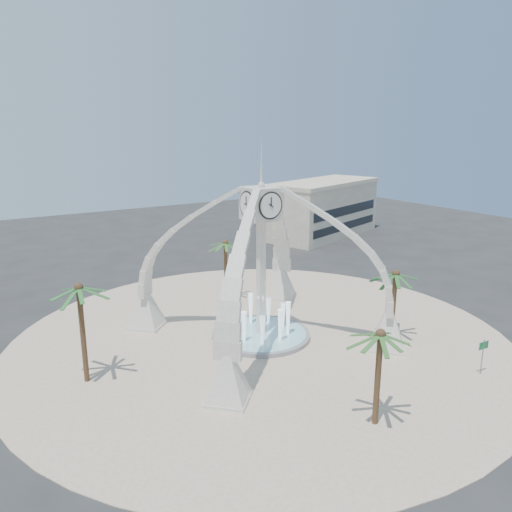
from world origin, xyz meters
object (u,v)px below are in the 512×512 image
palm_east (396,275)px  street_sign (483,350)px  palm_north (225,244)px  clock_tower (261,261)px  palm_south (381,336)px  fountain (261,334)px  palm_west (79,289)px

palm_east → street_sign: palm_east is taller
palm_north → clock_tower: bearing=-102.1°
palm_east → palm_south: (-9.69, -7.70, -0.01)m
fountain → street_sign: fountain is taller
palm_south → street_sign: (10.48, 0.27, -3.63)m
clock_tower → fountain: clock_tower is taller
palm_north → palm_south: bearing=-97.7°
fountain → palm_north: palm_north is taller
clock_tower → street_sign: size_ratio=6.75×
palm_east → palm_south: bearing=-141.5°
palm_east → street_sign: bearing=-83.9°
palm_west → palm_north: size_ratio=1.13×
clock_tower → palm_south: clock_tower is taller
clock_tower → street_sign: (9.37, -13.53, -4.59)m
palm_east → palm_south: size_ratio=1.01×
street_sign → fountain: bearing=129.5°
clock_tower → palm_south: 13.88m
palm_west → palm_north: 18.34m
palm_east → clock_tower: bearing=144.6°
fountain → palm_north: (2.01, 9.37, 5.50)m
fountain → palm_west: bearing=178.9°
palm_west → palm_east: bearing=-15.8°
clock_tower → palm_north: size_ratio=2.73×
clock_tower → palm_east: bearing=-35.4°
palm_north → street_sign: palm_north is taller
clock_tower → palm_south: (-1.11, -13.80, -0.96)m
fountain → palm_north: bearing=77.9°
fountain → palm_east: palm_east is taller
clock_tower → street_sign: bearing=-55.3°
palm_north → fountain: bearing=-102.1°
fountain → palm_west: (-13.89, 0.27, 6.29)m
street_sign → palm_west: bearing=154.1°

